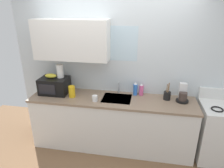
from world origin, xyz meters
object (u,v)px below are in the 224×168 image
at_px(mug_white, 95,98).
at_px(microwave, 54,85).
at_px(banana_bunch, 51,76).
at_px(utensil_crock, 167,95).
at_px(stove_range, 218,132).
at_px(coffee_maker, 183,95).
at_px(dish_soap_bottle_pink, 141,90).
at_px(cereal_canister, 72,92).
at_px(dish_soap_bottle_blue, 135,89).
at_px(paper_towel_roll, 60,71).

bearing_deg(mug_white, microwave, 165.83).
relative_size(banana_bunch, utensil_crock, 0.70).
xyz_separation_m(stove_range, coffee_maker, (-0.58, 0.10, 0.55)).
bearing_deg(stove_range, dish_soap_bottle_pink, 169.98).
distance_m(dish_soap_bottle_pink, cereal_canister, 1.14).
bearing_deg(utensil_crock, mug_white, -166.78).
xyz_separation_m(stove_range, banana_bunch, (-2.71, 0.05, 0.75)).
bearing_deg(banana_bunch, dish_soap_bottle_pink, 6.44).
distance_m(dish_soap_bottle_pink, mug_white, 0.79).
height_order(stove_range, dish_soap_bottle_blue, dish_soap_bottle_blue).
bearing_deg(dish_soap_bottle_pink, stove_range, -10.02).
xyz_separation_m(dish_soap_bottle_pink, mug_white, (-0.70, -0.36, -0.05)).
relative_size(dish_soap_bottle_pink, utensil_crock, 0.72).
distance_m(banana_bunch, dish_soap_bottle_blue, 1.42).
relative_size(paper_towel_roll, coffee_maker, 0.79).
bearing_deg(paper_towel_roll, coffee_maker, 0.24).
relative_size(microwave, mug_white, 4.84).
bearing_deg(utensil_crock, dish_soap_bottle_pink, 166.37).
bearing_deg(banana_bunch, coffee_maker, 1.57).
xyz_separation_m(microwave, coffee_maker, (2.08, 0.06, -0.03)).
xyz_separation_m(stove_range, dish_soap_bottle_blue, (-1.32, 0.20, 0.55)).
height_order(paper_towel_roll, coffee_maker, paper_towel_roll).
height_order(banana_bunch, cereal_canister, banana_bunch).
distance_m(paper_towel_roll, utensil_crock, 1.78).
distance_m(dish_soap_bottle_blue, dish_soap_bottle_pink, 0.10).
distance_m(stove_range, coffee_maker, 0.80).
height_order(stove_range, paper_towel_roll, paper_towel_roll).
distance_m(banana_bunch, mug_white, 0.86).
bearing_deg(dish_soap_bottle_blue, banana_bunch, -173.59).
bearing_deg(dish_soap_bottle_blue, cereal_canister, -165.68).
height_order(dish_soap_bottle_blue, dish_soap_bottle_pink, dish_soap_bottle_blue).
relative_size(microwave, banana_bunch, 2.30).
xyz_separation_m(coffee_maker, cereal_canister, (-1.74, -0.16, -0.01)).
bearing_deg(banana_bunch, paper_towel_roll, 18.43).
bearing_deg(dish_soap_bottle_blue, microwave, -173.30).
distance_m(paper_towel_roll, coffee_maker, 2.00).
height_order(dish_soap_bottle_pink, mug_white, dish_soap_bottle_pink).
height_order(dish_soap_bottle_pink, utensil_crock, utensil_crock).
relative_size(microwave, paper_towel_roll, 2.09).
distance_m(microwave, paper_towel_roll, 0.27).
xyz_separation_m(coffee_maker, dish_soap_bottle_blue, (-0.74, 0.10, -0.00)).
relative_size(paper_towel_roll, utensil_crock, 0.77).
distance_m(dish_soap_bottle_blue, cereal_canister, 1.04).
bearing_deg(microwave, cereal_canister, -16.13).
height_order(banana_bunch, coffee_maker, banana_bunch).
bearing_deg(dish_soap_bottle_blue, mug_white, -149.98).
bearing_deg(microwave, dish_soap_bottle_blue, 6.70).
distance_m(banana_bunch, paper_towel_roll, 0.18).
height_order(cereal_canister, mug_white, cereal_canister).
bearing_deg(dish_soap_bottle_pink, dish_soap_bottle_blue, -173.08).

